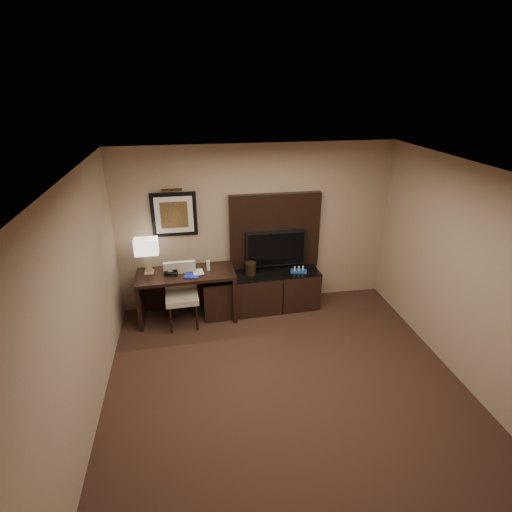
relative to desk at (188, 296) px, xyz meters
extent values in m
cube|color=#341E17|center=(1.18, -2.10, -0.41)|extent=(4.50, 5.00, 0.01)
cube|color=silver|center=(1.18, -2.10, 2.29)|extent=(4.50, 5.00, 0.01)
cube|color=tan|center=(1.18, 0.40, 0.94)|extent=(4.50, 0.01, 2.70)
cube|color=tan|center=(-1.07, -2.10, 0.94)|extent=(0.01, 5.00, 2.70)
cube|color=tan|center=(3.43, -2.10, 0.94)|extent=(0.01, 5.00, 2.70)
cube|color=black|center=(0.00, 0.00, 0.00)|extent=(1.53, 0.69, 0.81)
cube|color=black|center=(1.21, 0.07, -0.07)|extent=(1.95, 0.61, 0.67)
cube|color=black|center=(1.48, 0.34, 0.86)|extent=(1.50, 0.12, 1.30)
cube|color=black|center=(1.48, 0.24, 0.61)|extent=(1.00, 0.08, 0.60)
cube|color=black|center=(-0.12, 0.38, 1.24)|extent=(0.70, 0.04, 0.70)
cylinder|color=#3F2314|center=(-0.12, 0.34, 1.64)|extent=(0.04, 0.04, 0.30)
cube|color=#1A22AE|center=(0.11, -0.08, 0.42)|extent=(0.29, 0.34, 0.02)
imported|color=#B1AC8B|center=(0.11, -0.05, 0.51)|extent=(0.16, 0.04, 0.22)
cylinder|color=white|center=(0.36, 0.03, 0.49)|extent=(0.06, 0.06, 0.17)
cylinder|color=black|center=(1.04, 0.08, 0.36)|extent=(0.22, 0.22, 0.20)
camera|label=1|loc=(0.13, -5.68, 3.16)|focal=28.00mm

